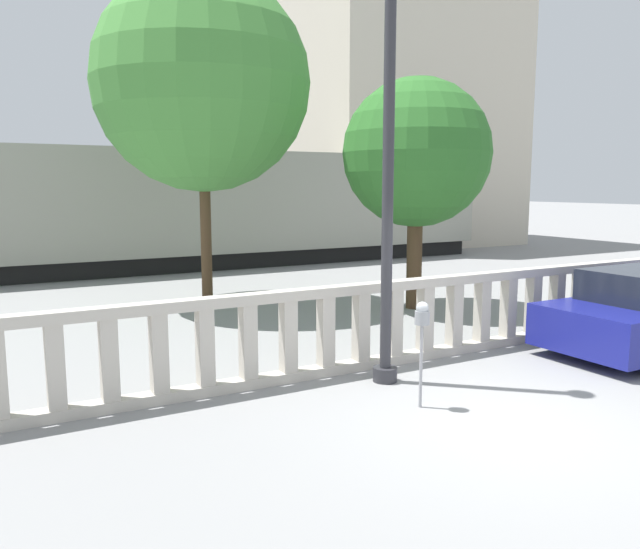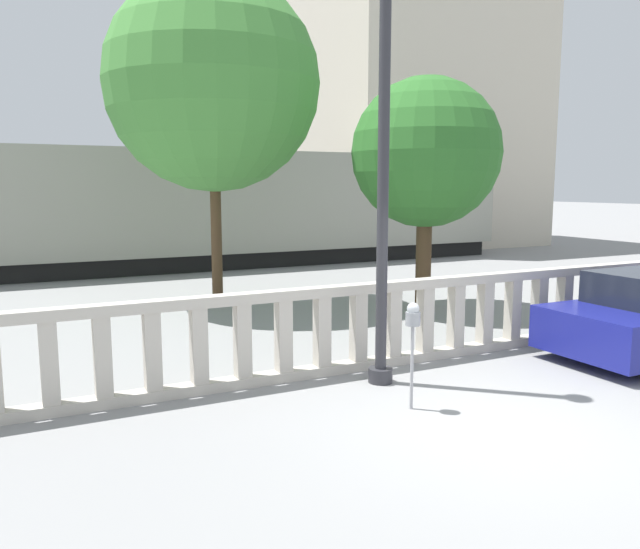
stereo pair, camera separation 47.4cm
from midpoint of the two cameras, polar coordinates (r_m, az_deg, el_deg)
ground_plane at (r=7.56m, az=17.63°, el=-13.13°), size 160.00×160.00×0.00m
balustrade at (r=9.34m, az=6.58°, el=-4.63°), size 17.10×0.24×1.28m
lamppost at (r=8.41m, az=7.50°, el=12.59°), size 0.34×0.34×6.35m
parking_meter at (r=7.58m, az=10.27°, el=-4.41°), size 0.18×0.18×1.32m
train_near at (r=21.11m, az=-8.27°, el=6.16°), size 21.19×2.82×4.41m
train_far at (r=36.20m, az=-16.86°, el=6.19°), size 25.19×2.99×3.82m
building_block at (r=30.50m, az=9.07°, el=17.43°), size 9.76×8.15×15.36m
tree_left at (r=14.60m, az=-8.82°, el=16.84°), size 4.77×4.77×7.32m
tree_right at (r=13.75m, az=10.66°, el=10.83°), size 3.19×3.19×4.99m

